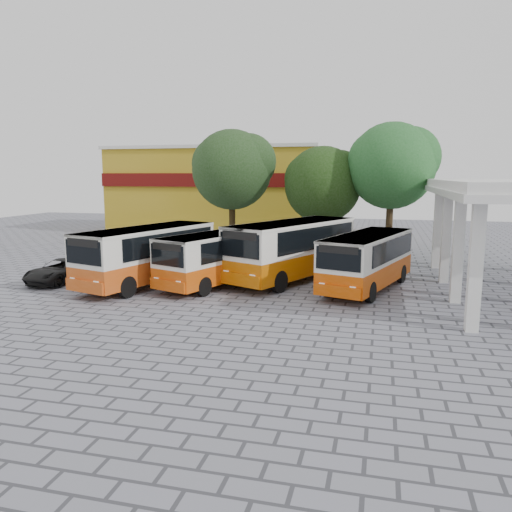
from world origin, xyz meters
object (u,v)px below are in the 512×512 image
(bus_far_left, at_px, (148,252))
(parked_car, at_px, (62,271))
(bus_centre_left, at_px, (219,255))
(bus_centre_right, at_px, (293,247))
(bus_far_right, at_px, (368,258))

(bus_far_left, relative_size, parked_car, 2.00)
(bus_centre_left, xyz_separation_m, bus_centre_right, (3.50, 2.03, 0.27))
(bus_far_left, bearing_deg, bus_far_right, 25.05)
(bus_far_right, distance_m, parked_car, 15.98)
(bus_far_right, bearing_deg, parked_car, -154.61)
(bus_far_right, relative_size, parked_car, 1.86)
(bus_centre_right, bearing_deg, bus_centre_left, -125.25)
(bus_far_left, xyz_separation_m, bus_centre_right, (7.05, 2.92, 0.11))
(bus_centre_left, xyz_separation_m, parked_car, (-8.32, -1.39, -0.95))
(bus_far_right, height_order, parked_car, bus_far_right)
(bus_far_left, bearing_deg, bus_centre_left, 30.59)
(bus_centre_left, height_order, parked_car, bus_centre_left)
(bus_centre_left, relative_size, bus_centre_right, 0.85)
(bus_far_left, relative_size, bus_centre_right, 0.93)
(bus_far_left, relative_size, bus_far_right, 1.07)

